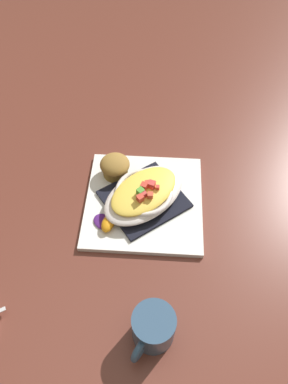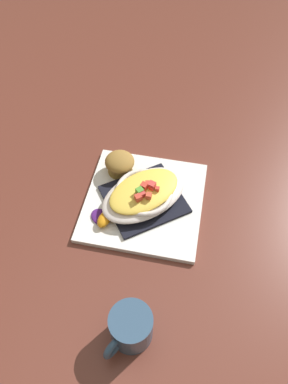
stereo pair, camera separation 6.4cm
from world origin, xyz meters
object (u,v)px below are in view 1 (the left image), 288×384
Objects in this scene: orange_garnish at (107,223)px; coffee_mug at (153,329)px; square_plate at (144,201)px; muffin at (115,166)px; gratin_dish at (144,193)px.

coffee_mug is (-0.11, 0.22, 0.01)m from orange_garnish.
muffin is at bearing -45.50° from square_plate.
orange_garnish is (0.08, 0.07, 0.01)m from square_plate.
orange_garnish is (0.08, 0.07, -0.02)m from gratin_dish.
square_plate is at bearing -58.85° from gratin_dish.
square_plate is 2.61× the size of coffee_mug.
muffin reaches higher than orange_garnish.
gratin_dish is 0.10m from muffin.
muffin is at bearing -91.93° from orange_garnish.
square_plate is 0.29m from coffee_mug.
square_plate is 0.11m from muffin.
orange_garnish is at bearing 42.29° from square_plate.
square_plate is 4.26× the size of orange_garnish.
square_plate is 1.13× the size of gratin_dish.
coffee_mug reaches higher than muffin.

